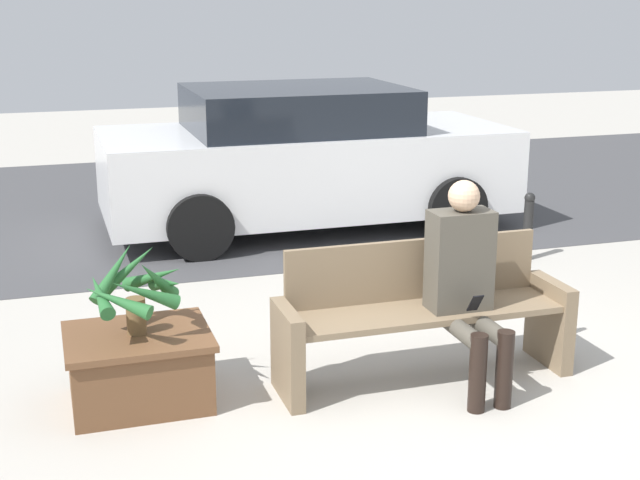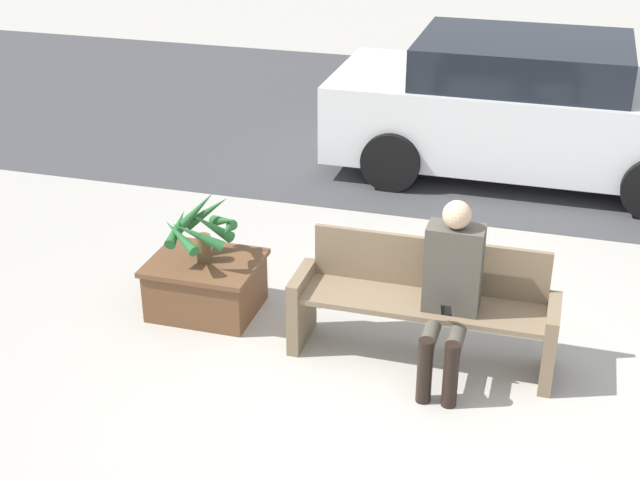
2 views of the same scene
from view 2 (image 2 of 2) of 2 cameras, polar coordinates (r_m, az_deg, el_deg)
The scene contains 7 objects.
ground_plane at distance 6.36m, azimuth 6.08°, elevation -9.02°, with size 30.00×30.00×0.00m, color #ADA89E.
road_surface at distance 11.51m, azimuth 11.43°, elevation 7.07°, with size 20.00×6.00×0.01m, color #424244.
bench at distance 6.43m, azimuth 6.66°, elevation -4.04°, with size 1.89×0.48×0.87m.
person_seated at distance 6.12m, azimuth 8.36°, elevation -2.90°, with size 0.39×0.63×1.30m.
planter_box at distance 7.11m, azimuth -7.32°, elevation -2.76°, with size 0.85×0.70×0.44m.
potted_plant at distance 6.89m, azimuth -7.51°, elevation 0.83°, with size 0.63×0.64×0.52m.
parked_car at distance 9.89m, azimuth 13.10°, elevation 8.22°, with size 4.19×1.98×1.47m.
Camera 2 is at (0.81, -5.16, 3.63)m, focal length 50.00 mm.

